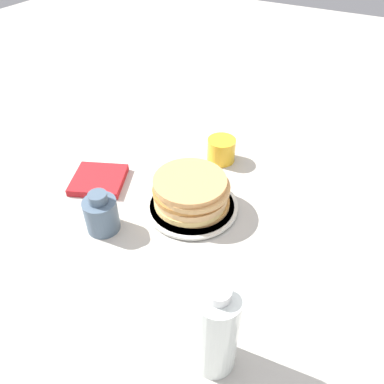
% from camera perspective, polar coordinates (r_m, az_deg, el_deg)
% --- Properties ---
extents(ground_plane, '(4.00, 4.00, 0.00)m').
position_cam_1_polar(ground_plane, '(0.98, 1.84, -1.77)').
color(ground_plane, '#BCB7AD').
extents(plate, '(0.24, 0.24, 0.01)m').
position_cam_1_polar(plate, '(0.97, 0.00, -2.12)').
color(plate, silver).
rests_on(plate, ground_plane).
extents(pancake_stack, '(0.19, 0.19, 0.08)m').
position_cam_1_polar(pancake_stack, '(0.94, -0.12, -0.09)').
color(pancake_stack, tan).
rests_on(pancake_stack, plate).
extents(juice_glass, '(0.08, 0.08, 0.07)m').
position_cam_1_polar(juice_glass, '(1.12, 4.48, 6.41)').
color(juice_glass, yellow).
rests_on(juice_glass, ground_plane).
extents(cream_jug, '(0.08, 0.08, 0.11)m').
position_cam_1_polar(cream_jug, '(0.91, -13.66, -3.24)').
color(cream_jug, '#4C6075').
rests_on(cream_jug, ground_plane).
extents(water_bottle_near, '(0.08, 0.08, 0.21)m').
position_cam_1_polar(water_bottle_near, '(0.65, 3.68, -20.30)').
color(water_bottle_near, silver).
rests_on(water_bottle_near, ground_plane).
extents(napkin, '(0.18, 0.18, 0.02)m').
position_cam_1_polar(napkin, '(1.08, -14.03, 1.82)').
color(napkin, red).
rests_on(napkin, ground_plane).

